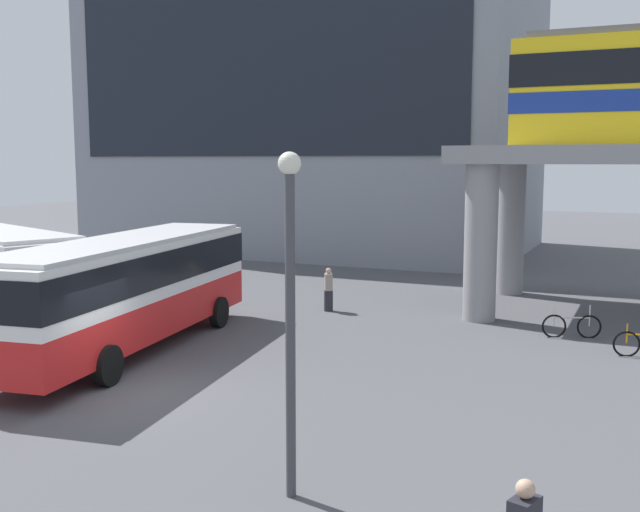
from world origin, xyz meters
TOP-DOWN VIEW (x-y plane):
  - ground_plane at (0.00, 10.00)m, footprint 120.00×120.00m
  - station_building at (-8.40, 29.28)m, footprint 25.08×15.86m
  - bus_main at (-2.53, 3.18)m, footprint 4.13×11.29m
  - bicycle_silver at (8.78, 10.08)m, footprint 1.71×0.66m
  - pedestrian_at_kerb at (0.37, 10.73)m, footprint 0.42×0.48m
  - lamp_post at (5.83, -3.18)m, footprint 0.36×0.36m

SIDE VIEW (x-z plane):
  - ground_plane at x=0.00m, z-range 0.00..0.00m
  - bicycle_silver at x=8.78m, z-range -0.16..0.88m
  - pedestrian_at_kerb at x=0.37m, z-range -0.05..1.52m
  - bus_main at x=-2.53m, z-range 0.38..3.60m
  - lamp_post at x=5.83m, z-range 0.55..6.06m
  - station_building at x=-8.40m, z-range 0.00..20.84m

